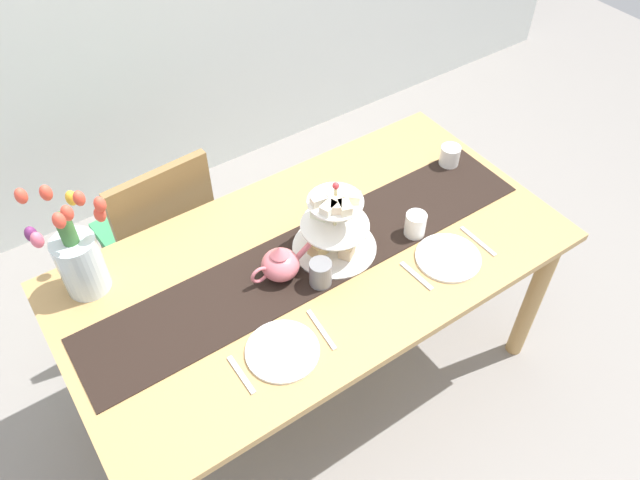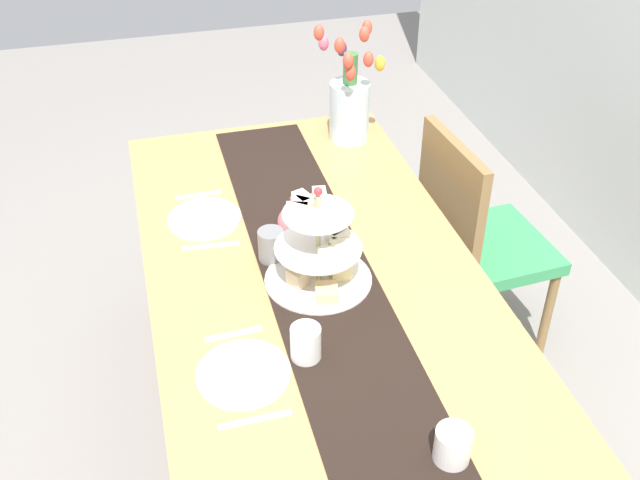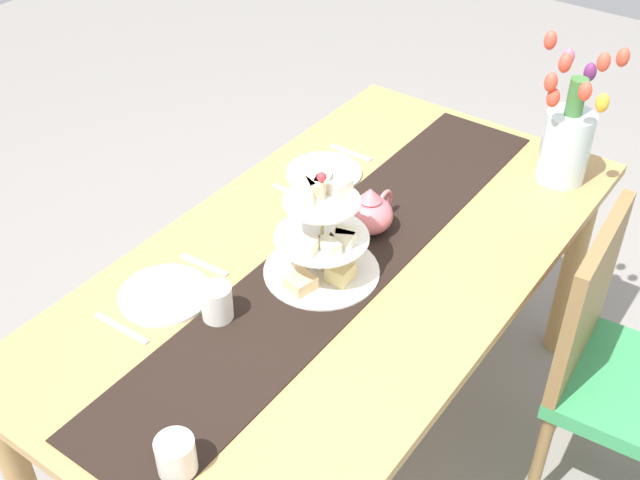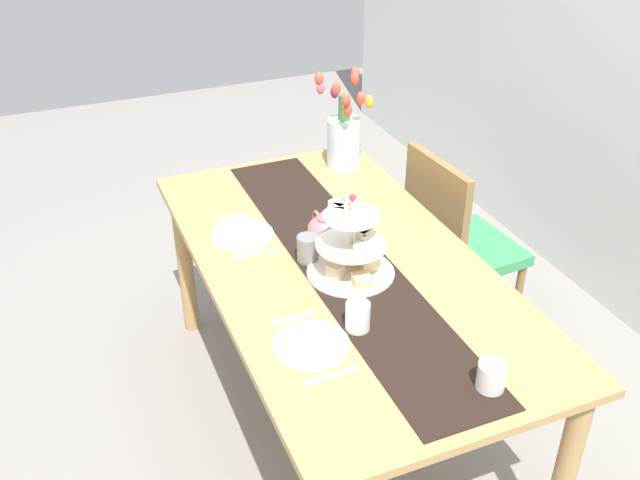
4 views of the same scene
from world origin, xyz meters
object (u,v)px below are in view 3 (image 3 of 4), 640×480
Objects in this scene: chair_left at (618,364)px; knife_left at (295,195)px; fork_left at (351,153)px; teapot at (370,213)px; tiered_cake_stand at (322,243)px; dining_table at (339,286)px; cream_jug at (176,456)px; dinner_plate_left at (324,173)px; dinner_plate_right at (165,295)px; mug_grey at (318,218)px; tulip_vase at (568,135)px; mug_white_text at (217,303)px; fork_right at (204,265)px; knife_right at (121,328)px.

knife_left is (0.18, -0.96, 0.27)m from chair_left.
teapot is at bearing 41.14° from fork_left.
tiered_cake_stand reaches higher than fork_left.
chair_left is at bearing 115.50° from dining_table.
dinner_plate_left is at bearing -159.61° from cream_jug.
dinner_plate_right is 2.42× the size of mug_grey.
cream_jug is (1.43, -0.20, -0.11)m from tulip_vase.
fork_left is 0.83m from mug_white_text.
dinner_plate_left is 0.30m from mug_grey.
mug_white_text is at bearing 13.55° from dinner_plate_left.
dinner_plate_left reaches higher than fork_right.
knife_left is at bearing -123.60° from mug_grey.
tiered_cake_stand is at bearing 48.23° from knife_left.
fork_right is at bearing -32.19° from tulip_vase.
dining_table is 7.73× the size of dinner_plate_left.
knife_left is 0.68m from knife_right.
tiered_cake_stand is 2.03× the size of fork_right.
fork_left and knife_left have the same top height.
mug_grey reaches higher than cream_jug.
mug_white_text reaches higher than fork_right.
fork_right is 1.58× the size of mug_white_text.
fork_left is at bearing 180.00° from dinner_plate_left.
fork_right is 0.33m from mug_grey.
tiered_cake_stand reaches higher than dining_table.
dining_table is 7.45× the size of teapot.
cream_jug reaches higher than knife_right.
mug_grey is at bearing -33.40° from tulip_vase.
dining_table is at bearing 163.76° from mug_white_text.
mug_grey is (-0.79, -0.23, 0.01)m from cream_jug.
fork_left is at bearing -161.94° from cream_jug.
dining_table is 18.71× the size of mug_grey.
dinner_plate_left reaches higher than knife_right.
tiered_cake_stand is 0.70× the size of tulip_vase.
chair_left reaches higher than dinner_plate_right.
mug_grey is (-0.43, 0.16, 0.05)m from dinner_plate_right.
tulip_vase reaches higher than mug_white_text.
mug_grey reaches higher than fork_right.
mug_grey is at bearing 22.08° from fork_left.
mug_grey reaches higher than dining_table.
fork_right is at bearing -127.99° from mug_white_text.
knife_right is (0.97, 0.00, 0.00)m from fork_left.
fork_right is (0.93, -0.59, -0.15)m from tulip_vase.
teapot is at bearing 86.94° from knife_left.
cream_jug is 0.82m from mug_grey.
teapot is 2.80× the size of cream_jug.
mug_grey reaches higher than dinner_plate_right.
cream_jug is at bearing 15.96° from mug_grey.
fork_left is (-0.53, -0.27, -0.10)m from tiered_cake_stand.
chair_left is 5.35× the size of knife_left.
fork_right is at bearing 0.00° from dinner_plate_left.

